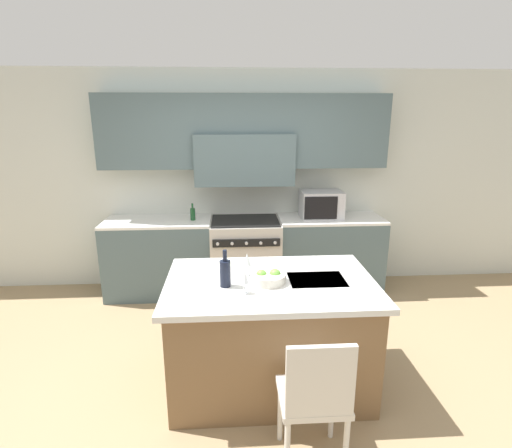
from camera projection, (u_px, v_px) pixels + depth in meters
ground_plane at (254, 384)px, 3.33m from camera, size 10.00×10.00×0.00m
back_cabinetry at (244, 163)px, 4.92m from camera, size 10.00×0.46×2.70m
back_counter at (245, 255)px, 4.98m from camera, size 3.39×0.62×0.94m
range_stove at (245, 256)px, 4.96m from camera, size 0.84×0.70×0.93m
microwave at (321, 204)px, 4.86m from camera, size 0.50×0.38×0.33m
kitchen_island at (270, 332)px, 3.24m from camera, size 1.64×1.07×0.92m
island_chair at (315, 396)px, 2.41m from camera, size 0.42×0.40×0.95m
wine_bottle at (225, 273)px, 2.99m from camera, size 0.08×0.08×0.29m
wine_glass_near at (244, 277)px, 2.87m from camera, size 0.07×0.07×0.19m
wine_glass_far at (247, 260)px, 3.19m from camera, size 0.07×0.07×0.19m
fruit_bowl at (268, 277)px, 3.08m from camera, size 0.28×0.28×0.11m
oil_bottle_on_counter at (193, 214)px, 4.78m from camera, size 0.06×0.06×0.20m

